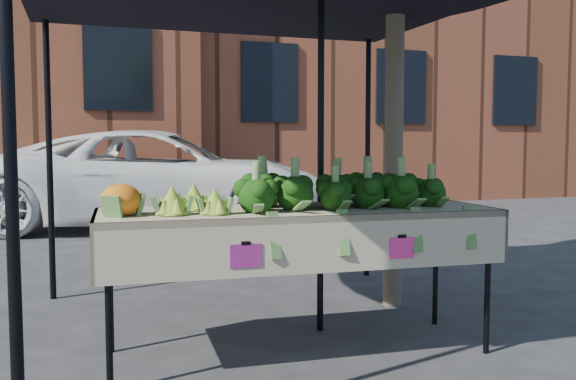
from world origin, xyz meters
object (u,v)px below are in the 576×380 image
Objects in this scene: canopy at (268,133)px; vehicle at (161,51)px; table at (298,281)px; street_tree at (395,37)px.

canopy is 0.58× the size of vehicle.
street_tree is at bearing 37.40° from table.
canopy is at bearing -163.46° from vehicle.
vehicle is (-0.07, 6.14, 2.27)m from table.
street_tree is (1.17, -5.30, -0.59)m from vehicle.
vehicle reaches higher than canopy.
vehicle is at bearing 90.63° from table.
street_tree is at bearing -151.16° from vehicle.
table is 0.45× the size of vehicle.
table is 1.03m from canopy.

